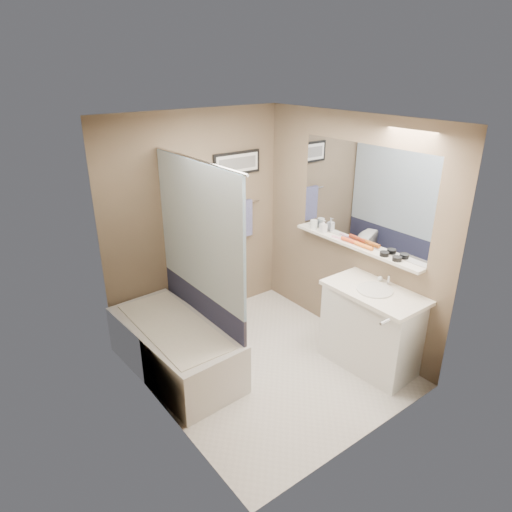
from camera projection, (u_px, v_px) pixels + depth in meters
ground at (265, 365)px, 4.63m from camera, size 2.50×2.50×0.00m
ceiling at (267, 122)px, 3.69m from camera, size 2.20×2.50×0.04m
wall_back at (197, 222)px, 5.06m from camera, size 2.20×0.04×2.40m
wall_front at (373, 310)px, 3.25m from camera, size 2.20×0.04×2.40m
wall_left at (157, 289)px, 3.55m from camera, size 0.04×2.50×2.40m
wall_right at (347, 232)px, 4.76m from camera, size 0.04×2.50×2.40m
tile_surround at (133, 289)px, 3.99m from camera, size 0.02×1.55×2.00m
curtain_rod at (195, 159)px, 3.97m from camera, size 0.02×1.55×0.02m
curtain_upper at (199, 230)px, 4.22m from camera, size 0.03×1.45×1.28m
curtain_lower at (203, 307)px, 4.54m from camera, size 0.03×1.45×0.36m
mirror at (362, 195)px, 4.49m from camera, size 0.02×1.60×1.00m
shelf at (354, 246)px, 4.66m from camera, size 0.12×1.60×0.03m
towel_bar at (238, 205)px, 5.31m from camera, size 0.60×0.02×0.02m
towel at (240, 220)px, 5.37m from camera, size 0.34×0.05×0.44m
art_frame at (237, 163)px, 5.14m from camera, size 0.62×0.02×0.26m
art_mat at (238, 163)px, 5.13m from camera, size 0.56×0.00×0.20m
art_image at (238, 163)px, 5.13m from camera, size 0.50×0.00×0.13m
door at (416, 311)px, 3.63m from camera, size 0.80×0.02×2.00m
door_handle at (385, 322)px, 3.48m from camera, size 0.10×0.02×0.02m
bathtub at (175, 348)px, 4.46m from camera, size 0.78×1.54×0.50m
tub_rim at (173, 326)px, 4.36m from camera, size 0.56×1.36×0.02m
toilet at (217, 298)px, 5.17m from camera, size 0.65×0.83×0.74m
vanity at (371, 330)px, 4.49m from camera, size 0.56×0.93×0.80m
countertop at (375, 292)px, 4.32m from camera, size 0.54×0.96×0.04m
sink_basin at (375, 290)px, 4.30m from camera, size 0.34×0.34×0.01m
faucet_spout at (389, 280)px, 4.40m from camera, size 0.02×0.02×0.10m
faucet_knob at (380, 278)px, 4.48m from camera, size 0.05×0.05×0.05m
candle_bowl_near at (397, 259)px, 4.26m from camera, size 0.09×0.09×0.04m
candle_bowl_far at (384, 254)px, 4.37m from camera, size 0.09×0.09×0.04m
hair_brush_front at (364, 246)px, 4.56m from camera, size 0.05×0.22×0.04m
hair_brush_back at (350, 241)px, 4.69m from camera, size 0.05×0.22×0.04m
pink_comb at (338, 238)px, 4.82m from camera, size 0.05×0.16×0.01m
glass_jar at (314, 224)px, 5.07m from camera, size 0.08×0.08×0.10m
soap_bottle at (323, 226)px, 4.96m from camera, size 0.07×0.07×0.14m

